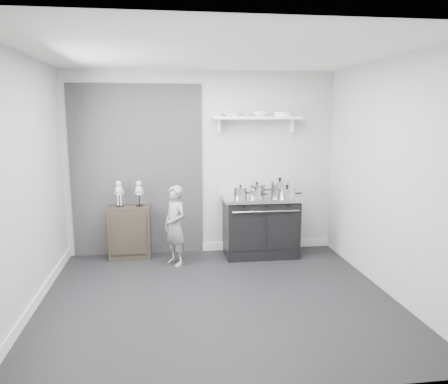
{
  "coord_description": "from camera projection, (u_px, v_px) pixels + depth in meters",
  "views": [
    {
      "loc": [
        -0.56,
        -4.66,
        2.07
      ],
      "look_at": [
        0.21,
        0.95,
        1.06
      ],
      "focal_mm": 35.0,
      "sensor_mm": 36.0,
      "label": 1
    }
  ],
  "objects": [
    {
      "name": "skeleton_torso",
      "position": [
        139.0,
        192.0,
        6.26
      ],
      "size": [
        0.12,
        0.08,
        0.42
      ],
      "primitive_type": null,
      "color": "beige",
      "rests_on": "side_cabinet"
    },
    {
      "name": "pot_front_center",
      "position": [
        255.0,
        194.0,
        6.17
      ],
      "size": [
        0.26,
        0.17,
        0.16
      ],
      "color": "silver",
      "rests_on": "stove"
    },
    {
      "name": "bowl_large",
      "position": [
        232.0,
        114.0,
        6.3
      ],
      "size": [
        0.29,
        0.29,
        0.07
      ],
      "primitive_type": "imported",
      "color": "white",
      "rests_on": "wall_shelf"
    },
    {
      "name": "pot_back_left",
      "position": [
        257.0,
        190.0,
        6.47
      ],
      "size": [
        0.33,
        0.25,
        0.2
      ],
      "color": "silver",
      "rests_on": "stove"
    },
    {
      "name": "stove",
      "position": [
        260.0,
        225.0,
        6.46
      ],
      "size": [
        1.11,
        0.69,
        0.89
      ],
      "color": "black",
      "rests_on": "ground"
    },
    {
      "name": "pot_front_left",
      "position": [
        240.0,
        192.0,
        6.23
      ],
      "size": [
        0.28,
        0.2,
        0.19
      ],
      "color": "silver",
      "rests_on": "stove"
    },
    {
      "name": "bowl_small",
      "position": [
        260.0,
        114.0,
        6.36
      ],
      "size": [
        0.23,
        0.23,
        0.07
      ],
      "primitive_type": "imported",
      "color": "white",
      "rests_on": "wall_shelf"
    },
    {
      "name": "pot_front_right",
      "position": [
        287.0,
        193.0,
        6.21
      ],
      "size": [
        0.35,
        0.26,
        0.19
      ],
      "color": "silver",
      "rests_on": "stove"
    },
    {
      "name": "wall_shelf",
      "position": [
        257.0,
        119.0,
        6.37
      ],
      "size": [
        1.3,
        0.26,
        0.24
      ],
      "color": "white",
      "rests_on": "room_shell"
    },
    {
      "name": "room_shell",
      "position": [
        207.0,
        154.0,
        4.83
      ],
      "size": [
        4.02,
        3.62,
        2.71
      ],
      "color": "#B2B1AF",
      "rests_on": "ground"
    },
    {
      "name": "skeleton_full",
      "position": [
        119.0,
        192.0,
        6.22
      ],
      "size": [
        0.12,
        0.08,
        0.43
      ],
      "primitive_type": null,
      "color": "beige",
      "rests_on": "side_cabinet"
    },
    {
      "name": "child",
      "position": [
        175.0,
        226.0,
        6.01
      ],
      "size": [
        0.45,
        0.49,
        1.11
      ],
      "primitive_type": "imported",
      "rotation": [
        0.0,
        0.0,
        -0.99
      ],
      "color": "gray",
      "rests_on": "ground"
    },
    {
      "name": "ground",
      "position": [
        217.0,
        298.0,
        4.98
      ],
      "size": [
        4.0,
        4.0,
        0.0
      ],
      "primitive_type": "plane",
      "color": "black",
      "rests_on": "ground"
    },
    {
      "name": "plate_stack",
      "position": [
        283.0,
        114.0,
        6.41
      ],
      "size": [
        0.27,
        0.27,
        0.06
      ],
      "primitive_type": "cylinder",
      "color": "white",
      "rests_on": "wall_shelf"
    },
    {
      "name": "pot_back_right",
      "position": [
        280.0,
        187.0,
        6.49
      ],
      "size": [
        0.37,
        0.29,
        0.26
      ],
      "color": "silver",
      "rests_on": "stove"
    },
    {
      "name": "side_cabinet",
      "position": [
        130.0,
        232.0,
        6.34
      ],
      "size": [
        0.59,
        0.34,
        0.77
      ],
      "primitive_type": "cube",
      "color": "black",
      "rests_on": "ground"
    }
  ]
}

